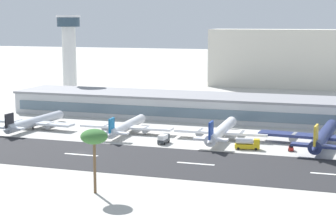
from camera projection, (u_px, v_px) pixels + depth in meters
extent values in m
plane|color=#B2AFA8|center=(82.00, 153.00, 193.24)|extent=(1400.00, 1400.00, 0.00)
cube|color=#262628|center=(78.00, 155.00, 190.32)|extent=(800.00, 36.75, 0.08)
cube|color=white|center=(81.00, 155.00, 189.92)|extent=(12.00, 1.20, 0.01)
cube|color=white|center=(196.00, 164.00, 178.02)|extent=(12.00, 1.20, 0.01)
cube|color=white|center=(332.00, 174.00, 165.70)|extent=(12.00, 1.20, 0.01)
cube|color=#B7BABC|center=(200.00, 107.00, 262.33)|extent=(175.55, 28.95, 9.44)
cube|color=slate|center=(192.00, 113.00, 248.66)|extent=(170.28, 0.30, 4.25)
cube|color=gray|center=(200.00, 96.00, 261.51)|extent=(177.30, 29.24, 1.00)
cylinder|color=silver|center=(69.00, 64.00, 317.19)|extent=(7.53, 7.53, 40.56)
cylinder|color=#2D4251|center=(68.00, 22.00, 313.61)|extent=(12.41, 12.41, 5.02)
cylinder|color=silver|center=(68.00, 16.00, 313.12)|extent=(13.40, 13.40, 1.20)
cube|color=beige|center=(287.00, 58.00, 381.07)|extent=(100.86, 27.93, 38.15)
cylinder|color=silver|center=(35.00, 121.00, 236.09)|extent=(5.75, 37.47, 3.73)
sphere|color=silver|center=(60.00, 115.00, 253.29)|extent=(3.55, 3.55, 3.55)
cone|color=silver|center=(7.00, 129.00, 218.88)|extent=(3.72, 6.89, 3.36)
cube|color=silver|center=(34.00, 123.00, 235.46)|extent=(35.22, 7.49, 0.82)
cylinder|color=gray|center=(51.00, 125.00, 232.77)|extent=(2.71, 5.35, 2.43)
cylinder|color=gray|center=(18.00, 123.00, 238.35)|extent=(2.71, 5.35, 2.43)
cube|color=silver|center=(10.00, 128.00, 220.20)|extent=(12.04, 3.72, 0.66)
cube|color=black|center=(9.00, 121.00, 219.79)|extent=(0.87, 5.06, 5.97)
cylinder|color=black|center=(33.00, 128.00, 234.74)|extent=(0.67, 0.67, 1.03)
cylinder|color=silver|center=(127.00, 126.00, 226.91)|extent=(5.04, 36.36, 3.62)
sphere|color=silver|center=(141.00, 118.00, 244.14)|extent=(3.44, 3.44, 3.44)
cone|color=silver|center=(110.00, 134.00, 209.68)|extent=(3.52, 6.65, 3.26)
cube|color=silver|center=(126.00, 127.00, 226.28)|extent=(37.46, 6.89, 0.80)
cylinder|color=gray|center=(147.00, 130.00, 224.14)|extent=(2.55, 5.16, 2.36)
cylinder|color=gray|center=(107.00, 128.00, 228.61)|extent=(2.55, 5.16, 2.36)
cube|color=silver|center=(112.00, 133.00, 211.00)|extent=(12.78, 3.48, 0.64)
cube|color=#1975B2|center=(112.00, 126.00, 210.60)|extent=(0.77, 4.91, 5.80)
cylinder|color=black|center=(126.00, 132.00, 225.55)|extent=(0.65, 0.65, 1.00)
cylinder|color=white|center=(222.00, 130.00, 215.35)|extent=(4.95, 40.86, 4.08)
sphere|color=white|center=(232.00, 121.00, 234.64)|extent=(3.87, 3.87, 3.87)
cone|color=white|center=(210.00, 141.00, 196.06)|extent=(3.83, 7.42, 3.67)
cube|color=white|center=(221.00, 132.00, 214.65)|extent=(35.15, 6.87, 0.90)
cylinder|color=gray|center=(242.00, 135.00, 212.52)|extent=(2.77, 5.77, 2.65)
cylinder|color=gray|center=(201.00, 133.00, 216.99)|extent=(2.77, 5.77, 2.65)
cube|color=white|center=(211.00, 139.00, 197.54)|extent=(11.98, 3.62, 0.72)
cube|color=navy|center=(211.00, 131.00, 197.09)|extent=(0.77, 5.52, 6.53)
cylinder|color=black|center=(221.00, 138.00, 213.83)|extent=(0.73, 0.73, 1.12)
cylinder|color=navy|center=(324.00, 135.00, 204.51)|extent=(8.12, 45.03, 4.48)
sphere|color=navy|center=(332.00, 125.00, 224.94)|extent=(4.26, 4.26, 4.26)
cone|color=navy|center=(315.00, 148.00, 184.07)|extent=(4.68, 8.37, 4.03)
cube|color=navy|center=(324.00, 137.00, 203.76)|extent=(46.45, 10.46, 0.99)
cylinder|color=gray|center=(294.00, 137.00, 207.81)|extent=(3.42, 6.49, 2.91)
cube|color=navy|center=(315.00, 146.00, 185.64)|extent=(15.91, 4.96, 0.79)
cube|color=gold|center=(316.00, 136.00, 185.14)|extent=(1.21, 6.09, 7.17)
cylinder|color=black|center=(323.00, 145.00, 202.91)|extent=(0.81, 0.81, 1.23)
cube|color=gold|center=(247.00, 146.00, 198.00)|extent=(8.80, 3.91, 1.40)
cylinder|color=silver|center=(244.00, 141.00, 197.88)|extent=(6.04, 2.99, 2.10)
cube|color=gold|center=(257.00, 142.00, 197.26)|extent=(2.39, 2.68, 1.80)
cylinder|color=black|center=(256.00, 149.00, 196.39)|extent=(0.93, 0.42, 0.90)
cylinder|color=black|center=(256.00, 148.00, 198.93)|extent=(0.93, 0.42, 0.90)
cylinder|color=black|center=(238.00, 149.00, 197.29)|extent=(0.93, 0.42, 0.90)
cylinder|color=black|center=(239.00, 147.00, 199.83)|extent=(0.93, 0.42, 0.90)
cube|color=#B2231E|center=(291.00, 148.00, 195.82)|extent=(1.98, 3.37, 1.00)
cube|color=black|center=(291.00, 146.00, 195.67)|extent=(1.51, 2.06, 0.90)
cylinder|color=black|center=(293.00, 149.00, 196.84)|extent=(0.35, 0.63, 0.60)
cylinder|color=black|center=(288.00, 149.00, 197.14)|extent=(0.35, 0.63, 0.60)
cylinder|color=black|center=(293.00, 151.00, 194.67)|extent=(0.35, 0.63, 0.60)
cylinder|color=black|center=(289.00, 151.00, 194.96)|extent=(0.35, 0.63, 0.60)
cube|color=#2D3338|center=(164.00, 141.00, 207.43)|extent=(2.90, 6.18, 1.20)
cube|color=silver|center=(163.00, 137.00, 206.55)|extent=(2.66, 4.50, 1.60)
cube|color=#2D3338|center=(166.00, 136.00, 209.18)|extent=(2.34, 1.86, 1.50)
cylinder|color=black|center=(169.00, 141.00, 208.97)|extent=(0.36, 0.92, 0.90)
cylinder|color=black|center=(163.00, 141.00, 209.89)|extent=(0.36, 0.92, 0.90)
cylinder|color=black|center=(164.00, 144.00, 205.15)|extent=(0.36, 0.92, 0.90)
cylinder|color=black|center=(158.00, 143.00, 206.07)|extent=(0.36, 0.92, 0.90)
cylinder|color=brown|center=(95.00, 165.00, 146.88)|extent=(0.74, 0.74, 14.81)
ellipsoid|color=#386B33|center=(94.00, 137.00, 145.71)|extent=(6.96, 6.96, 3.83)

